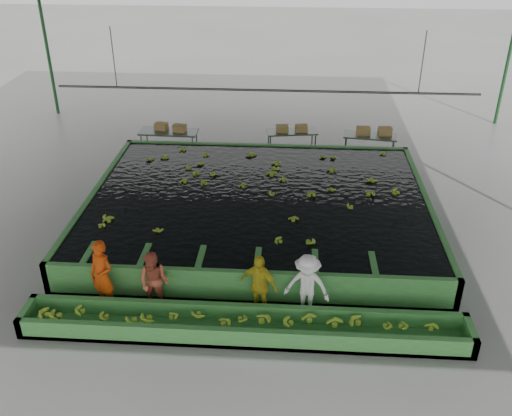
# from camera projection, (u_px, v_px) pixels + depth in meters

# --- Properties ---
(ground) EXTENTS (80.00, 80.00, 0.00)m
(ground) POSITION_uv_depth(u_px,v_px,m) (255.00, 248.00, 15.92)
(ground) COLOR gray
(ground) RESTS_ON ground
(shed_roof) EXTENTS (20.00, 22.00, 0.04)m
(shed_roof) POSITION_uv_depth(u_px,v_px,m) (255.00, 70.00, 13.53)
(shed_roof) COLOR gray
(shed_roof) RESTS_ON shed_posts
(shed_posts) EXTENTS (20.00, 22.00, 5.00)m
(shed_posts) POSITION_uv_depth(u_px,v_px,m) (255.00, 166.00, 14.73)
(shed_posts) COLOR #1C4D24
(shed_posts) RESTS_ON ground
(flotation_tank) EXTENTS (10.00, 8.00, 0.90)m
(flotation_tank) POSITION_uv_depth(u_px,v_px,m) (258.00, 208.00, 17.02)
(flotation_tank) COLOR #3C863B
(flotation_tank) RESTS_ON ground
(tank_water) EXTENTS (9.70, 7.70, 0.00)m
(tank_water) POSITION_uv_depth(u_px,v_px,m) (258.00, 196.00, 16.83)
(tank_water) COLOR black
(tank_water) RESTS_ON flotation_tank
(sorting_trough) EXTENTS (10.00, 1.00, 0.50)m
(sorting_trough) POSITION_uv_depth(u_px,v_px,m) (243.00, 326.00, 12.65)
(sorting_trough) COLOR #3C863B
(sorting_trough) RESTS_ON ground
(cableway_rail) EXTENTS (0.08, 0.08, 14.00)m
(cableway_rail) POSITION_uv_depth(u_px,v_px,m) (265.00, 90.00, 18.87)
(cableway_rail) COLOR #59605B
(cableway_rail) RESTS_ON shed_roof
(rail_hanger_left) EXTENTS (0.04, 0.04, 2.00)m
(rail_hanger_left) POSITION_uv_depth(u_px,v_px,m) (113.00, 57.00, 18.69)
(rail_hanger_left) COLOR #59605B
(rail_hanger_left) RESTS_ON shed_roof
(rail_hanger_right) EXTENTS (0.04, 0.04, 2.00)m
(rail_hanger_right) POSITION_uv_depth(u_px,v_px,m) (422.00, 63.00, 18.09)
(rail_hanger_right) COLOR #59605B
(rail_hanger_right) RESTS_ON shed_roof
(worker_a) EXTENTS (0.77, 0.66, 1.78)m
(worker_a) POSITION_uv_depth(u_px,v_px,m) (102.00, 275.00, 13.25)
(worker_a) COLOR #C53B09
(worker_a) RESTS_ON ground
(worker_b) EXTENTS (0.83, 0.70, 1.53)m
(worker_b) POSITION_uv_depth(u_px,v_px,m) (154.00, 282.00, 13.24)
(worker_b) COLOR #B34E35
(worker_b) RESTS_ON ground
(worker_c) EXTENTS (1.00, 0.73, 1.58)m
(worker_c) POSITION_uv_depth(u_px,v_px,m) (259.00, 285.00, 13.08)
(worker_c) COLOR gold
(worker_c) RESTS_ON ground
(worker_d) EXTENTS (1.15, 0.80, 1.62)m
(worker_d) POSITION_uv_depth(u_px,v_px,m) (307.00, 286.00, 13.00)
(worker_d) COLOR white
(worker_d) RESTS_ON ground
(packing_table_left) EXTENTS (2.17, 0.92, 0.98)m
(packing_table_left) POSITION_uv_depth(u_px,v_px,m) (170.00, 143.00, 21.43)
(packing_table_left) COLOR #59605B
(packing_table_left) RESTS_ON ground
(packing_table_mid) EXTENTS (1.99, 1.04, 0.86)m
(packing_table_mid) POSITION_uv_depth(u_px,v_px,m) (292.00, 142.00, 21.71)
(packing_table_mid) COLOR #59605B
(packing_table_mid) RESTS_ON ground
(packing_table_right) EXTENTS (2.02, 1.03, 0.88)m
(packing_table_right) POSITION_uv_depth(u_px,v_px,m) (369.00, 146.00, 21.29)
(packing_table_right) COLOR #59605B
(packing_table_right) RESTS_ON ground
(box_stack_left) EXTENTS (1.23, 0.56, 0.26)m
(box_stack_left) POSITION_uv_depth(u_px,v_px,m) (171.00, 130.00, 21.24)
(box_stack_left) COLOR olive
(box_stack_left) RESTS_ON packing_table_left
(box_stack_mid) EXTENTS (1.20, 0.46, 0.25)m
(box_stack_mid) POSITION_uv_depth(u_px,v_px,m) (292.00, 132.00, 21.46)
(box_stack_mid) COLOR olive
(box_stack_mid) RESTS_ON packing_table_mid
(box_stack_right) EXTENTS (1.30, 0.38, 0.28)m
(box_stack_right) POSITION_uv_depth(u_px,v_px,m) (374.00, 135.00, 21.13)
(box_stack_right) COLOR olive
(box_stack_right) RESTS_ON packing_table_right
(floating_bananas) EXTENTS (8.12, 5.54, 0.11)m
(floating_bananas) POSITION_uv_depth(u_px,v_px,m) (260.00, 184.00, 17.53)
(floating_bananas) COLOR #7AA423
(floating_bananas) RESTS_ON tank_water
(trough_bananas) EXTENTS (9.35, 0.62, 0.12)m
(trough_bananas) POSITION_uv_depth(u_px,v_px,m) (243.00, 320.00, 12.58)
(trough_bananas) COLOR #7AA423
(trough_bananas) RESTS_ON sorting_trough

